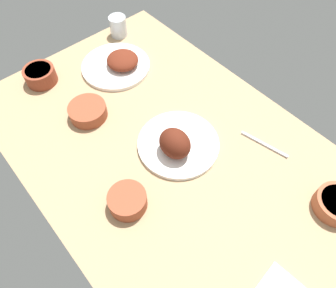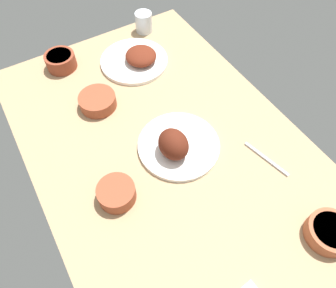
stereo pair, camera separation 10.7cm
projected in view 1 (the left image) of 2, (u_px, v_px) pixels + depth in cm
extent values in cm
cube|color=tan|center=(168.00, 150.00, 110.61)|extent=(140.00, 90.00, 4.00)
cylinder|color=white|center=(178.00, 144.00, 108.83)|extent=(28.51, 28.51, 1.60)
ellipsoid|color=#511E11|center=(176.00, 143.00, 102.55)|extent=(11.60, 9.57, 9.92)
cylinder|color=white|center=(116.00, 66.00, 131.23)|extent=(28.58, 28.58, 1.60)
ellipsoid|color=#602314|center=(123.00, 60.00, 128.56)|extent=(13.22, 12.97, 5.20)
cylinder|color=brown|center=(40.00, 75.00, 124.73)|extent=(12.32, 12.32, 6.29)
cylinder|color=brown|center=(38.00, 70.00, 122.55)|extent=(10.11, 10.11, 1.00)
cylinder|color=brown|center=(88.00, 111.00, 115.04)|extent=(13.96, 13.96, 4.86)
cylinder|color=#4C192D|center=(87.00, 108.00, 113.45)|extent=(11.45, 11.45, 1.00)
cylinder|color=brown|center=(128.00, 201.00, 94.62)|extent=(11.95, 11.95, 5.49)
cylinder|color=#D6BC70|center=(127.00, 198.00, 92.76)|extent=(9.80, 9.80, 1.00)
cylinder|color=silver|center=(118.00, 26.00, 140.78)|extent=(7.66, 7.66, 8.93)
cube|color=silver|center=(264.00, 144.00, 109.17)|extent=(17.66, 4.78, 0.80)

